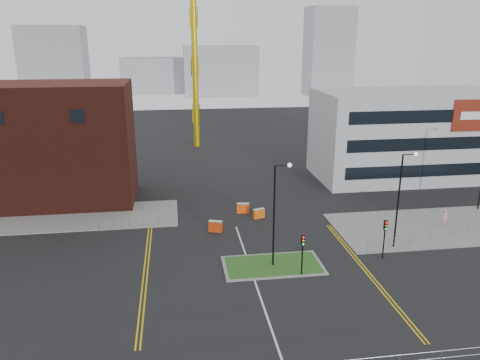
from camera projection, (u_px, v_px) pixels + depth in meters
name	position (u px, v px, depth m)	size (l,w,h in m)	color
ground	(269.00, 321.00, 32.61)	(200.00, 200.00, 0.00)	black
pavement_left	(48.00, 219.00, 50.71)	(28.00, 8.00, 0.12)	slate
pavement_right	(448.00, 226.00, 48.81)	(24.00, 10.00, 0.12)	slate
island_kerb	(273.00, 265.00, 40.44)	(8.60, 4.60, 0.08)	slate
grass_island	(273.00, 265.00, 40.43)	(8.00, 4.00, 0.12)	#204818
brick_building	(26.00, 146.00, 53.98)	(24.20, 10.07, 14.24)	#3F160F
office_block	(408.00, 134.00, 64.60)	(25.00, 12.20, 12.00)	#AEB0B3
streetlamp_island	(277.00, 207.00, 38.89)	(1.46, 0.36, 9.18)	black
streetlamp_right_near	(401.00, 193.00, 42.40)	(1.46, 0.36, 9.18)	black
traffic_light_island	(303.00, 247.00, 38.05)	(0.28, 0.33, 3.65)	black
traffic_light_right	(385.00, 232.00, 41.03)	(0.28, 0.33, 3.65)	black
railing_left	(129.00, 222.00, 47.94)	(6.05, 0.05, 1.10)	gray
railing_right	(449.00, 230.00, 46.03)	(19.05, 5.05, 1.10)	gray
centre_line	(263.00, 305.00, 34.50)	(0.15, 30.00, 0.01)	silver
yellow_left_a	(145.00, 263.00, 40.86)	(0.12, 24.00, 0.01)	gold
yellow_left_b	(148.00, 263.00, 40.90)	(0.12, 24.00, 0.01)	gold
yellow_right_a	(364.00, 271.00, 39.57)	(0.12, 20.00, 0.01)	gold
yellow_right_b	(368.00, 271.00, 39.61)	(0.12, 20.00, 0.01)	gold
skyline_a	(55.00, 65.00, 137.48)	(18.00, 12.00, 22.00)	gray
skyline_b	(220.00, 71.00, 154.58)	(24.00, 12.00, 16.00)	gray
skyline_c	(328.00, 52.00, 152.80)	(14.00, 12.00, 28.00)	gray
skyline_d	(166.00, 75.00, 162.20)	(30.00, 12.00, 12.00)	gray
pedestrian	(445.00, 218.00, 48.36)	(0.70, 0.46, 1.93)	pink
barrier_left	(215.00, 226.00, 47.33)	(1.45, 0.91, 1.16)	red
barrier_mid	(243.00, 208.00, 52.38)	(1.41, 0.64, 1.14)	#FF4F0E
barrier_right	(259.00, 213.00, 50.89)	(1.32, 0.81, 1.06)	orange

